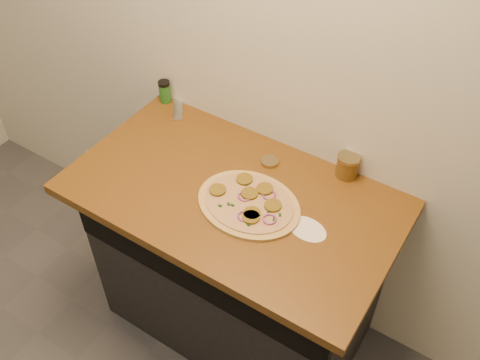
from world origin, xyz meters
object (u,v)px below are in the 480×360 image
Objects in this scene: chefs_knife at (178,95)px; salsa_jar at (348,166)px; pizza at (249,203)px; spice_shaker at (165,91)px.

salsa_jar is at bearing -3.95° from chefs_knife.
salsa_jar is (0.22, 0.33, 0.04)m from pizza.
salsa_jar is at bearing -0.00° from spice_shaker.
pizza reaches higher than chefs_knife.
pizza is 0.71m from spice_shaker.
salsa_jar is at bearing 55.80° from pizza.
salsa_jar is (0.83, -0.06, 0.04)m from chefs_knife.
chefs_knife is at bearing 147.79° from pizza.
pizza is 3.94× the size of spice_shaker.
pizza is 0.40m from salsa_jar.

